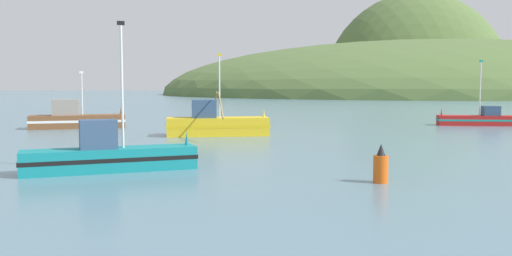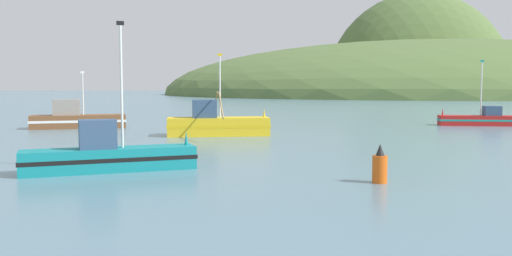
{
  "view_description": "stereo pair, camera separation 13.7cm",
  "coord_description": "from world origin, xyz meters",
  "px_view_note": "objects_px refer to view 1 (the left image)",
  "views": [
    {
      "loc": [
        -2.69,
        -8.06,
        4.26
      ],
      "look_at": [
        -1.37,
        26.28,
        1.4
      ],
      "focal_mm": 38.35,
      "sensor_mm": 36.0,
      "label": 1
    },
    {
      "loc": [
        -2.55,
        -8.06,
        4.26
      ],
      "look_at": [
        -1.37,
        26.28,
        1.4
      ],
      "focal_mm": 38.35,
      "sensor_mm": 36.0,
      "label": 2
    }
  ],
  "objects_px": {
    "fishing_boat_teal": "(109,156)",
    "fishing_boat_red": "(482,119)",
    "fishing_boat_brown": "(76,119)",
    "channel_buoy": "(381,167)",
    "fishing_boat_yellow": "(216,124)"
  },
  "relations": [
    {
      "from": "fishing_boat_teal",
      "to": "fishing_boat_red",
      "type": "relative_size",
      "value": 0.98
    },
    {
      "from": "fishing_boat_brown",
      "to": "channel_buoy",
      "type": "xyz_separation_m",
      "value": [
        21.11,
        -28.84,
        -0.17
      ]
    },
    {
      "from": "fishing_boat_teal",
      "to": "channel_buoy",
      "type": "height_order",
      "value": "fishing_boat_teal"
    },
    {
      "from": "fishing_boat_brown",
      "to": "fishing_boat_red",
      "type": "height_order",
      "value": "fishing_boat_red"
    },
    {
      "from": "fishing_boat_brown",
      "to": "channel_buoy",
      "type": "relative_size",
      "value": 5.35
    },
    {
      "from": "fishing_boat_brown",
      "to": "fishing_boat_teal",
      "type": "bearing_deg",
      "value": -83.76
    },
    {
      "from": "fishing_boat_teal",
      "to": "fishing_boat_brown",
      "type": "bearing_deg",
      "value": 91.08
    },
    {
      "from": "channel_buoy",
      "to": "fishing_boat_teal",
      "type": "bearing_deg",
      "value": 164.02
    },
    {
      "from": "fishing_boat_teal",
      "to": "fishing_boat_red",
      "type": "height_order",
      "value": "fishing_boat_teal"
    },
    {
      "from": "fishing_boat_teal",
      "to": "channel_buoy",
      "type": "bearing_deg",
      "value": -34.16
    },
    {
      "from": "fishing_boat_teal",
      "to": "channel_buoy",
      "type": "distance_m",
      "value": 12.76
    },
    {
      "from": "fishing_boat_yellow",
      "to": "fishing_boat_brown",
      "type": "xyz_separation_m",
      "value": [
        -13.38,
        7.74,
        -0.08
      ]
    },
    {
      "from": "fishing_boat_yellow",
      "to": "channel_buoy",
      "type": "xyz_separation_m",
      "value": [
        7.73,
        -21.1,
        -0.25
      ]
    },
    {
      "from": "fishing_boat_yellow",
      "to": "fishing_boat_teal",
      "type": "xyz_separation_m",
      "value": [
        -4.54,
        -17.59,
        -0.2
      ]
    },
    {
      "from": "fishing_boat_teal",
      "to": "fishing_boat_red",
      "type": "xyz_separation_m",
      "value": [
        30.62,
        26.96,
        -0.13
      ]
    }
  ]
}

